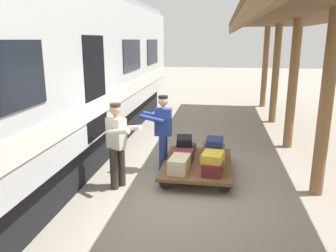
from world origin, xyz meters
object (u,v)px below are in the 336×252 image
object	(u,v)px
luggage_cart	(197,164)
suitcase_tan_vintage	(213,159)
suitcase_slate_roller	(185,149)
suitcase_orange_carryall	(213,149)
suitcase_olive_duffel	(214,151)
suitcase_cream_canvas	(179,164)
suitcase_burgundy_valise	(182,156)
train_car	(25,81)
porter_in_overalls	(162,130)
suitcase_navy_fabric	(215,143)
porter_by_door	(117,143)
suitcase_black_hardshell	(184,141)
suitcase_yellow_case	(213,157)
suitcase_maroon_trunk	(212,167)

from	to	relation	value
luggage_cart	suitcase_tan_vintage	distance (m)	0.35
suitcase_tan_vintage	suitcase_slate_roller	bearing A→B (deg)	-41.15
suitcase_tan_vintage	suitcase_slate_roller	size ratio (longest dim) A/B	1.04
suitcase_orange_carryall	suitcase_olive_duffel	bearing A→B (deg)	91.98
suitcase_cream_canvas	suitcase_burgundy_valise	world-z (taller)	suitcase_cream_canvas
suitcase_olive_duffel	train_car	bearing A→B (deg)	9.12
suitcase_tan_vintage	porter_in_overalls	size ratio (longest dim) A/B	0.30
suitcase_navy_fabric	porter_by_door	world-z (taller)	porter_by_door
luggage_cart	suitcase_orange_carryall	size ratio (longest dim) A/B	3.65
suitcase_black_hardshell	suitcase_navy_fabric	distance (m)	0.91
train_car	porter_by_door	world-z (taller)	train_car
suitcase_burgundy_valise	suitcase_olive_duffel	xyz separation A→B (m)	(-0.67, -0.02, 0.14)
suitcase_olive_duffel	suitcase_cream_canvas	bearing A→B (deg)	41.52
train_car	luggage_cart	size ratio (longest dim) A/B	7.87
suitcase_slate_roller	suitcase_black_hardshell	distance (m)	0.20
suitcase_yellow_case	train_car	bearing A→B (deg)	0.60
suitcase_cream_canvas	suitcase_olive_duffel	distance (m)	0.91
suitcase_slate_roller	suitcase_olive_duffel	bearing A→B (deg)	140.88
suitcase_olive_duffel	suitcase_navy_fabric	distance (m)	0.20
suitcase_orange_carryall	suitcase_maroon_trunk	size ratio (longest dim) A/B	0.96
suitcase_maroon_trunk	suitcase_yellow_case	world-z (taller)	suitcase_yellow_case
suitcase_slate_roller	suitcase_orange_carryall	bearing A→B (deg)	180.00
suitcase_cream_canvas	suitcase_maroon_trunk	bearing A→B (deg)	180.00
suitcase_olive_duffel	porter_in_overalls	size ratio (longest dim) A/B	0.32
porter_in_overalls	porter_by_door	bearing A→B (deg)	56.03
suitcase_tan_vintage	porter_in_overalls	bearing A→B (deg)	-7.77
luggage_cart	suitcase_black_hardshell	xyz separation A→B (m)	(0.35, -0.55, 0.34)
suitcase_burgundy_valise	suitcase_maroon_trunk	size ratio (longest dim) A/B	0.76
porter_in_overalls	train_car	bearing A→B (deg)	15.45
suitcase_burgundy_valise	porter_in_overalls	xyz separation A→B (m)	(0.47, -0.15, 0.52)
suitcase_burgundy_valise	porter_by_door	distance (m)	1.56
suitcase_slate_roller	suitcase_maroon_trunk	bearing A→B (deg)	119.78
suitcase_orange_carryall	suitcase_maroon_trunk	bearing A→B (deg)	90.00
luggage_cart	suitcase_navy_fabric	world-z (taller)	suitcase_navy_fabric
suitcase_black_hardshell	suitcase_olive_duffel	world-z (taller)	suitcase_black_hardshell
suitcase_slate_roller	luggage_cart	bearing A→B (deg)	119.78
suitcase_black_hardshell	suitcase_olive_duffel	size ratio (longest dim) A/B	0.95
suitcase_yellow_case	suitcase_navy_fabric	xyz separation A→B (m)	(-0.02, -0.55, 0.12)
suitcase_yellow_case	suitcase_navy_fabric	bearing A→B (deg)	-92.17
suitcase_tan_vintage	suitcase_cream_canvas	distance (m)	0.87
suitcase_navy_fabric	suitcase_black_hardshell	bearing A→B (deg)	-38.31
suitcase_olive_duffel	suitcase_yellow_case	distance (m)	0.58
train_car	suitcase_navy_fabric	distance (m)	4.11
suitcase_burgundy_valise	suitcase_tan_vintage	bearing A→B (deg)	180.00
suitcase_orange_carryall	luggage_cart	bearing A→B (deg)	60.22
luggage_cart	suitcase_tan_vintage	bearing A→B (deg)	180.00
luggage_cart	suitcase_maroon_trunk	xyz separation A→B (m)	(-0.33, 0.57, 0.17)
luggage_cart	suitcase_yellow_case	bearing A→B (deg)	121.22
train_car	suitcase_maroon_trunk	xyz separation A→B (m)	(-3.82, -0.02, -1.65)
suitcase_slate_roller	porter_by_door	bearing A→B (deg)	51.29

